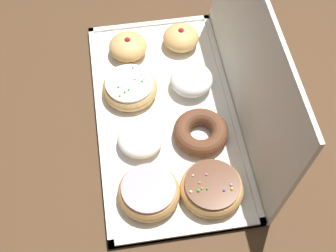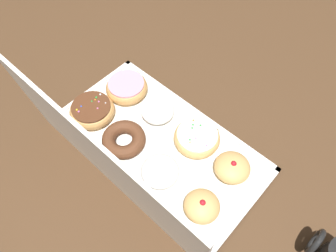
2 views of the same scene
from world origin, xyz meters
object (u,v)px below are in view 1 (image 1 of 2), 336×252
at_px(jelly_filled_donut_4, 181,38).
at_px(powdered_filled_donut_5, 191,80).
at_px(donut_box, 166,115).
at_px(sprinkle_donut_1, 130,88).
at_px(powdered_filled_donut_2, 140,139).
at_px(jelly_filled_donut_0, 128,46).
at_px(pink_frosted_donut_3, 149,192).
at_px(chocolate_cake_ring_donut_6, 201,132).
at_px(sprinkle_donut_7, 212,188).

bearing_deg(jelly_filled_donut_4, powdered_filled_donut_5, 0.66).
bearing_deg(donut_box, sprinkle_donut_1, -134.58).
relative_size(powdered_filled_donut_2, jelly_filled_donut_4, 1.12).
relative_size(jelly_filled_donut_0, sprinkle_donut_1, 0.73).
distance_m(sprinkle_donut_1, pink_frosted_donut_3, 0.25).
distance_m(donut_box, sprinkle_donut_1, 0.10).
distance_m(powdered_filled_donut_5, chocolate_cake_ring_donut_6, 0.13).
bearing_deg(donut_box, sprinkle_donut_7, 16.44).
bearing_deg(jelly_filled_donut_0, jelly_filled_donut_4, 93.02).
xyz_separation_m(powdered_filled_donut_2, sprinkle_donut_7, (0.13, 0.12, 0.00)).
relative_size(powdered_filled_donut_2, sprinkle_donut_7, 0.76).
height_order(sprinkle_donut_1, chocolate_cake_ring_donut_6, sprinkle_donut_1).
xyz_separation_m(jelly_filled_donut_0, jelly_filled_donut_4, (-0.01, 0.12, 0.00)).
xyz_separation_m(jelly_filled_donut_0, powdered_filled_donut_2, (0.25, -0.00, -0.00)).
xyz_separation_m(powdered_filled_donut_5, sprinkle_donut_7, (0.26, -0.01, -0.00)).
xyz_separation_m(jelly_filled_donut_0, sprinkle_donut_7, (0.38, 0.12, -0.00)).
xyz_separation_m(jelly_filled_donut_4, sprinkle_donut_7, (0.38, -0.01, -0.00)).
relative_size(sprinkle_donut_1, pink_frosted_donut_3, 1.01).
height_order(jelly_filled_donut_4, sprinkle_donut_7, jelly_filled_donut_4).
bearing_deg(donut_box, powdered_filled_donut_2, -43.47).
height_order(powdered_filled_donut_5, sprinkle_donut_7, powdered_filled_donut_5).
relative_size(jelly_filled_donut_0, chocolate_cake_ring_donut_6, 0.78).
xyz_separation_m(sprinkle_donut_1, pink_frosted_donut_3, (0.25, 0.01, 0.00)).
relative_size(jelly_filled_donut_0, pink_frosted_donut_3, 0.73).
bearing_deg(pink_frosted_donut_3, powdered_filled_donut_2, -179.28).
relative_size(donut_box, jelly_filled_donut_0, 6.26).
distance_m(powdered_filled_donut_5, sprinkle_donut_7, 0.26).
bearing_deg(sprinkle_donut_1, jelly_filled_donut_0, 175.65).
height_order(jelly_filled_donut_4, chocolate_cake_ring_donut_6, jelly_filled_donut_4).
bearing_deg(jelly_filled_donut_0, powdered_filled_donut_5, 46.30).
bearing_deg(powdered_filled_donut_5, powdered_filled_donut_2, -44.48).
height_order(donut_box, sprinkle_donut_1, sprinkle_donut_1).
relative_size(jelly_filled_donut_0, sprinkle_donut_7, 0.72).
bearing_deg(sprinkle_donut_7, sprinkle_donut_1, -154.39).
height_order(pink_frosted_donut_3, sprinkle_donut_7, sprinkle_donut_7).
distance_m(jelly_filled_donut_0, chocolate_cake_ring_donut_6, 0.28).
bearing_deg(powdered_filled_donut_5, sprinkle_donut_1, -91.15).
distance_m(powdered_filled_donut_2, sprinkle_donut_7, 0.18).
xyz_separation_m(jelly_filled_donut_0, pink_frosted_donut_3, (0.37, -0.00, -0.00)).
distance_m(powdered_filled_donut_2, powdered_filled_donut_5, 0.18).
relative_size(donut_box, pink_frosted_donut_3, 4.60).
height_order(sprinkle_donut_1, jelly_filled_donut_4, jelly_filled_donut_4).
distance_m(jelly_filled_donut_0, pink_frosted_donut_3, 0.37).
distance_m(donut_box, powdered_filled_donut_5, 0.10).
distance_m(donut_box, powdered_filled_donut_2, 0.09).
bearing_deg(chocolate_cake_ring_donut_6, donut_box, -137.81).
height_order(sprinkle_donut_1, sprinkle_donut_7, sprinkle_donut_7).
distance_m(sprinkle_donut_1, sprinkle_donut_7, 0.29).
bearing_deg(powdered_filled_donut_2, jelly_filled_donut_4, 153.73).
relative_size(sprinkle_donut_1, powdered_filled_donut_5, 1.29).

